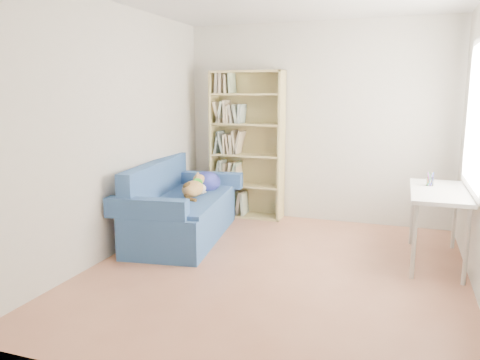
# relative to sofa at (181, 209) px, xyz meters

# --- Properties ---
(ground) EXTENTS (4.00, 4.00, 0.00)m
(ground) POSITION_rel_sofa_xyz_m (1.34, -0.67, -0.34)
(ground) COLOR #975D44
(ground) RESTS_ON ground
(room_shell) EXTENTS (3.54, 4.04, 2.62)m
(room_shell) POSITION_rel_sofa_xyz_m (1.44, -0.64, 1.29)
(room_shell) COLOR silver
(room_shell) RESTS_ON ground
(sofa) EXTENTS (1.10, 1.93, 0.89)m
(sofa) POSITION_rel_sofa_xyz_m (0.00, 0.00, 0.00)
(sofa) COLOR navy
(sofa) RESTS_ON ground
(bookshelf) EXTENTS (0.99, 0.31, 1.98)m
(bookshelf) POSITION_rel_sofa_xyz_m (0.44, 1.16, 0.57)
(bookshelf) COLOR tan
(bookshelf) RESTS_ON ground
(desk) EXTENTS (0.54, 1.17, 0.75)m
(desk) POSITION_rel_sofa_xyz_m (2.80, 0.08, 0.33)
(desk) COLOR silver
(desk) RESTS_ON ground
(pen_cup) EXTENTS (0.08, 0.08, 0.15)m
(pen_cup) POSITION_rel_sofa_xyz_m (2.72, 0.29, 0.46)
(pen_cup) COLOR white
(pen_cup) RESTS_ON desk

